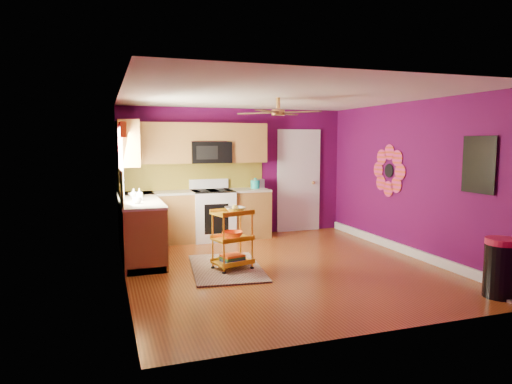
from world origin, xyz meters
name	(u,v)px	position (x,y,z in m)	size (l,w,h in m)	color
ground	(282,266)	(0.00, 0.00, 0.00)	(5.00, 5.00, 0.00)	brown
room_envelope	(285,157)	(0.03, 0.00, 1.63)	(4.54, 5.04, 2.52)	#540946
lower_cabinets	(173,222)	(-1.35, 1.82, 0.43)	(2.81, 2.31, 0.94)	brown
electric_range	(212,214)	(-0.55, 2.17, 0.48)	(0.76, 0.66, 1.13)	white
upper_cabinetry	(174,145)	(-1.24, 2.17, 1.80)	(2.80, 2.30, 1.26)	brown
left_window	(121,149)	(-2.22, 1.05, 1.74)	(0.08, 1.35, 1.08)	white
panel_door	(299,182)	(1.35, 2.47, 1.02)	(0.95, 0.11, 2.15)	white
right_wall_art	(425,168)	(2.23, -0.34, 1.44)	(0.04, 2.74, 1.04)	black
ceiling_fan	(278,112)	(0.00, 0.20, 2.29)	(1.01, 1.01, 0.26)	#BF8C3F
shag_rug	(226,268)	(-0.82, 0.16, 0.01)	(0.99, 1.62, 0.02)	#331A11
rolling_cart	(233,237)	(-0.74, 0.07, 0.49)	(0.61, 0.51, 0.95)	yellow
trash_can	(500,268)	(1.96, -2.07, 0.36)	(0.44, 0.45, 0.72)	black
teal_kettle	(255,184)	(0.33, 2.26, 1.02)	(0.18, 0.18, 0.21)	#16A99D
toaster	(258,184)	(0.40, 2.28, 1.03)	(0.22, 0.15, 0.18)	beige
soap_bottle_a	(139,194)	(-1.96, 1.08, 1.04)	(0.09, 0.09, 0.19)	#EA3F72
soap_bottle_b	(134,193)	(-2.03, 1.39, 1.02)	(0.13, 0.13, 0.16)	white
counter_dish	(136,195)	(-1.98, 1.62, 0.97)	(0.25, 0.25, 0.06)	white
counter_cup	(137,200)	(-2.02, 0.73, 0.99)	(0.13, 0.13, 0.10)	white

